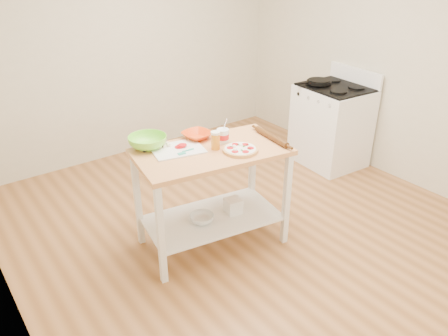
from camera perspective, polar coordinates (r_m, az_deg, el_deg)
The scene contains 15 objects.
room_shell at distance 3.54m, azimuth 3.81°, elevation 10.52°, with size 4.04×4.54×2.74m.
prep_island at distance 3.60m, azimuth -1.60°, elevation -1.20°, with size 1.31×0.85×0.90m.
gas_stove at distance 5.30m, azimuth 13.81°, elevation 5.47°, with size 0.70×0.80×1.11m.
skillet at distance 5.16m, azimuth 12.23°, elevation 10.93°, with size 0.43×0.28×0.03m.
pizza at distance 3.46m, azimuth 2.12°, elevation 2.45°, with size 0.28×0.28×0.05m.
cutting_board at distance 3.50m, azimuth -6.16°, elevation 2.49°, with size 0.46×0.38×0.04m.
spatula at distance 3.43m, azimuth -5.10°, elevation 2.14°, with size 0.15×0.05×0.01m.
knife at distance 3.53m, azimuth -9.39°, elevation 2.67°, with size 0.26×0.10×0.01m.
orange_bowl at distance 3.69m, azimuth -3.55°, elevation 4.29°, with size 0.24×0.24×0.06m, color #E44610.
green_bowl at distance 3.56m, azimuth -9.95°, elevation 3.39°, with size 0.31×0.31×0.10m, color #7EE53A.
beer_pint at distance 3.47m, azimuth -1.12°, elevation 3.63°, with size 0.07×0.07×0.15m.
yogurt_tub at distance 3.58m, azimuth -0.16°, elevation 4.19°, with size 0.10×0.10×0.22m.
rolling_pin at distance 3.68m, azimuth 6.21°, elevation 4.05°, with size 0.05×0.05×0.42m, color #522F12.
shelf_glass_bowl at distance 3.72m, azimuth -2.92°, elevation -6.59°, with size 0.21×0.21×0.06m, color silver.
shelf_bin at distance 3.83m, azimuth 1.19°, elevation -4.94°, with size 0.13×0.13×0.13m, color white.
Camera 1 is at (-2.21, -2.58, 2.35)m, focal length 35.00 mm.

